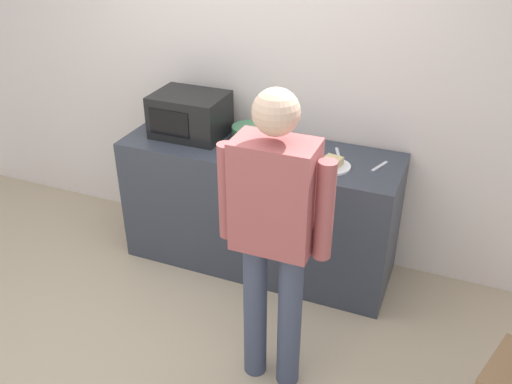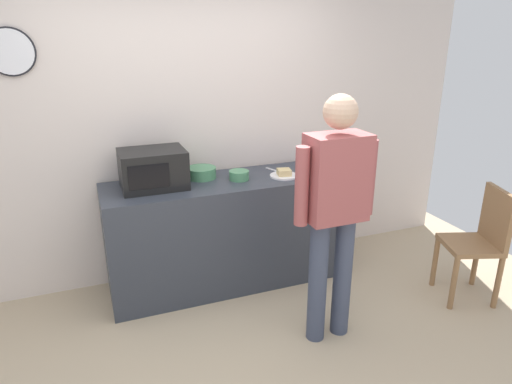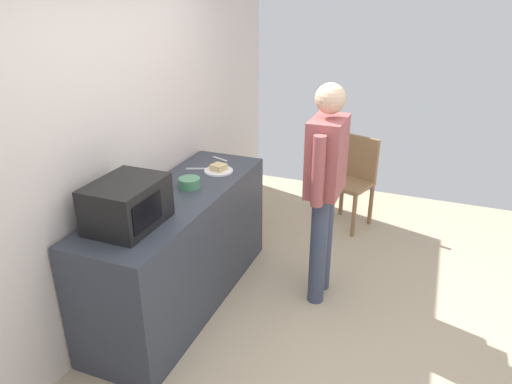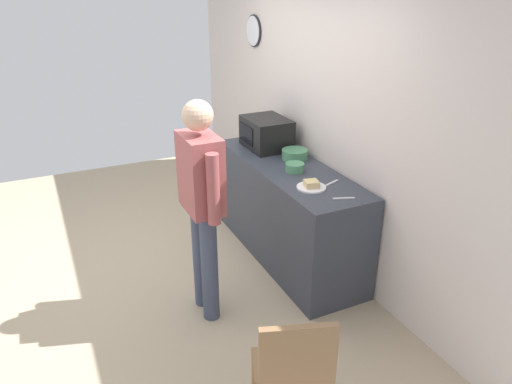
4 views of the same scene
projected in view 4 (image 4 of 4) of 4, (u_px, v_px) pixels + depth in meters
ground_plane at (160, 274)px, 4.41m from camera, size 6.00×6.00×0.00m
back_wall at (315, 116)px, 4.50m from camera, size 5.40×0.13×2.60m
kitchen_counter at (287, 212)px, 4.53m from camera, size 1.93×0.62×0.94m
microwave at (266, 133)px, 4.74m from camera, size 0.50×0.39×0.30m
sandwich_plate at (311, 186)px, 3.86m from camera, size 0.24×0.24×0.07m
salad_bowl at (295, 167)px, 4.20m from camera, size 0.17×0.17×0.08m
cereal_bowl at (295, 154)px, 4.48m from camera, size 0.24×0.24×0.09m
fork_utensil at (331, 183)px, 3.96m from camera, size 0.08×0.17×0.01m
spoon_utensil at (344, 198)px, 3.69m from camera, size 0.08×0.17×0.01m
person_standing at (202, 196)px, 3.52m from camera, size 0.59×0.24×1.74m
wooden_chair at (293, 375)px, 2.59m from camera, size 0.51×0.51×0.94m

